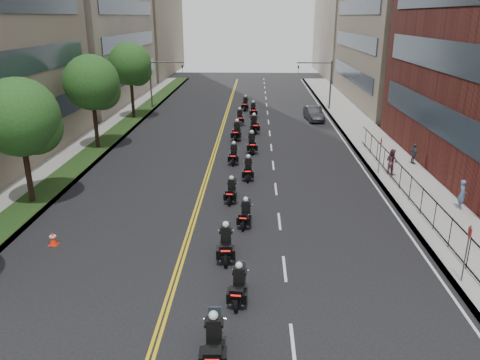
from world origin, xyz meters
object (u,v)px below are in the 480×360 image
object	(u,v)px
motorcycle_0	(214,343)
motorcycle_5	(248,169)
motorcycle_12	(245,104)
motorcycle_6	(234,155)
motorcycle_4	(231,191)
motorcycle_9	(254,125)
motorcycle_11	(253,110)
parked_sedan	(314,114)
pedestrian_a	(462,194)
pedestrian_c	(414,154)
motorcycle_1	(239,286)
motorcycle_10	(240,118)
traffic_cone	(53,238)
motorcycle_3	(245,214)
motorcycle_8	(237,132)
motorcycle_7	(252,144)
pedestrian_b	(392,162)
motorcycle_2	(226,244)

from	to	relation	value
motorcycle_0	motorcycle_5	distance (m)	17.83
motorcycle_0	motorcycle_12	size ratio (longest dim) A/B	1.00
motorcycle_5	motorcycle_6	bearing A→B (deg)	108.93
motorcycle_4	motorcycle_6	bearing A→B (deg)	96.35
motorcycle_0	motorcycle_9	bearing A→B (deg)	85.75
motorcycle_6	motorcycle_11	distance (m)	17.50
parked_sedan	pedestrian_a	size ratio (longest dim) A/B	2.54
pedestrian_c	motorcycle_1	bearing A→B (deg)	133.64
motorcycle_0	motorcycle_10	size ratio (longest dim) A/B	1.02
motorcycle_1	motorcycle_12	world-z (taller)	motorcycle_12
motorcycle_10	motorcycle_11	bearing A→B (deg)	68.03
traffic_cone	motorcycle_10	bearing A→B (deg)	73.24
motorcycle_12	parked_sedan	distance (m)	9.07
motorcycle_11	motorcycle_3	bearing A→B (deg)	-94.35
motorcycle_8	motorcycle_10	bearing A→B (deg)	95.34
motorcycle_5	motorcycle_8	world-z (taller)	motorcycle_8
motorcycle_11	pedestrian_c	bearing A→B (deg)	-59.78
motorcycle_11	traffic_cone	distance (m)	32.39
parked_sedan	motorcycle_9	bearing A→B (deg)	-143.07
motorcycle_9	motorcycle_11	xyz separation A→B (m)	(-0.14, 7.66, -0.06)
motorcycle_8	motorcycle_11	bearing A→B (deg)	88.19
motorcycle_7	pedestrian_c	bearing A→B (deg)	-18.91
motorcycle_4	motorcycle_1	bearing A→B (deg)	-80.74
motorcycle_6	motorcycle_7	world-z (taller)	motorcycle_7
motorcycle_9	traffic_cone	bearing A→B (deg)	-120.23
pedestrian_b	parked_sedan	bearing A→B (deg)	-23.78
parked_sedan	traffic_cone	bearing A→B (deg)	-124.41
motorcycle_3	pedestrian_c	world-z (taller)	pedestrian_c
motorcycle_8	pedestrian_c	world-z (taller)	motorcycle_8
motorcycle_0	pedestrian_b	bearing A→B (deg)	58.36
traffic_cone	motorcycle_11	bearing A→B (deg)	73.11
motorcycle_7	motorcycle_8	xyz separation A→B (m)	(-1.37, 3.99, 0.02)
motorcycle_0	motorcycle_10	bearing A→B (deg)	88.40
motorcycle_0	pedestrian_a	size ratio (longest dim) A/B	1.42
motorcycle_7	motorcycle_6	bearing A→B (deg)	-117.83
motorcycle_0	motorcycle_6	bearing A→B (deg)	88.77
motorcycle_0	pedestrian_b	world-z (taller)	pedestrian_b
motorcycle_1	motorcycle_3	distance (m)	6.95
motorcycle_2	motorcycle_7	size ratio (longest dim) A/B	0.98
pedestrian_b	motorcycle_8	bearing A→B (deg)	15.16
motorcycle_9	motorcycle_2	bearing A→B (deg)	-100.65
motorcycle_0	motorcycle_4	size ratio (longest dim) A/B	1.14
motorcycle_5	parked_sedan	bearing A→B (deg)	71.90
motorcycle_1	motorcycle_10	distance (m)	31.21
motorcycle_7	motorcycle_11	size ratio (longest dim) A/B	1.05
pedestrian_b	motorcycle_6	bearing A→B (deg)	42.99
motorcycle_1	motorcycle_11	bearing A→B (deg)	94.16
motorcycle_4	motorcycle_10	bearing A→B (deg)	95.34
motorcycle_2	parked_sedan	distance (m)	31.08
parked_sedan	motorcycle_5	bearing A→B (deg)	-114.95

